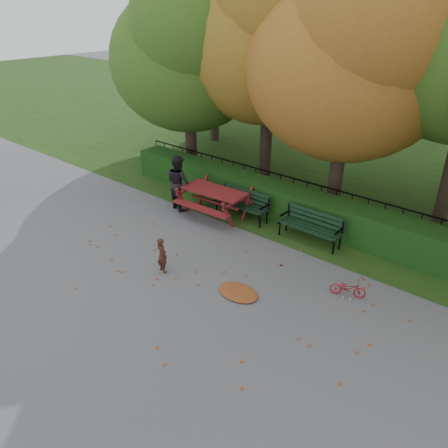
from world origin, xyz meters
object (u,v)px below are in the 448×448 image
Objects in this scene: adult at (179,182)px; bicycle at (348,288)px; child at (162,255)px; tree_f at (216,9)px; bench_right at (312,224)px; tree_c at (359,52)px; tree_a at (190,50)px; tree_b at (276,23)px; bench_left at (243,201)px; picnic_table at (215,196)px.

adult is 6.46m from bicycle.
tree_f is at bearing -45.15° from child.
bench_right is (8.23, -5.54, -5.17)m from tree_f.
tree_c is at bearing -95.45° from child.
adult is at bearing -54.80° from tree_a.
tree_b is 6.76m from bench_right.
tree_a is at bearing -156.95° from tree_b.
bench_left is at bearing -69.42° from tree_b.
bench_right is at bearing 0.00° from bench_left.
bicycle is (10.19, -7.26, -5.48)m from tree_f.
tree_f is (-7.97, 3.28, 0.87)m from tree_c.
tree_c is (3.28, -0.78, -0.58)m from tree_b.
tree_b is 5.99m from adult.
tree_f is at bearing 136.49° from bench_left.
picnic_table is 1.31m from adult.
tree_c is 6.48m from bicycle.
bench_left is at bearing 180.00° from bench_right.
bench_left is at bearing -43.51° from tree_f.
tree_f reaches higher than tree_a.
adult is at bearing -102.56° from tree_b.
picnic_table is at bearing -152.87° from adult.
child is (-2.06, -3.74, -0.05)m from bench_right.
tree_f is at bearing 127.12° from picnic_table.
tree_c is at bearing 46.64° from bench_left.
tree_c is at bearing 6.87° from bicycle.
tree_c is at bearing -22.35° from tree_f.
picnic_table is 2.26× the size of child.
tree_c is 5.75m from picnic_table.
tree_b is 9.33× the size of child.
bicycle is at bearing -23.58° from tree_a.
tree_a is 6.04m from tree_c.
tree_f is at bearing 32.26° from bicycle.
child is (1.48, -6.78, -4.93)m from tree_b.
picnic_table reaches higher than bicycle.
bench_right is at bearing -155.92° from adult.
tree_f is (-4.69, 2.49, 0.29)m from tree_b.
adult is at bearing 59.49° from bicycle.
tree_f is 5.17× the size of adult.
tree_c is 8.49× the size of child.
bench_left is at bearing 31.14° from picnic_table.
tree_f is 9.74× the size of child.
bench_right is (0.27, -2.26, -4.30)m from tree_c.
tree_c reaches higher than bench_left.
tree_b reaches higher than bicycle.
tree_c is 5.31m from bench_left.
tree_a reaches higher than picnic_table.
tree_f reaches higher than picnic_table.
child is 4.50m from bicycle.
adult is (3.83, -6.34, -4.80)m from tree_f.
tree_f reaches higher than bench_left.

